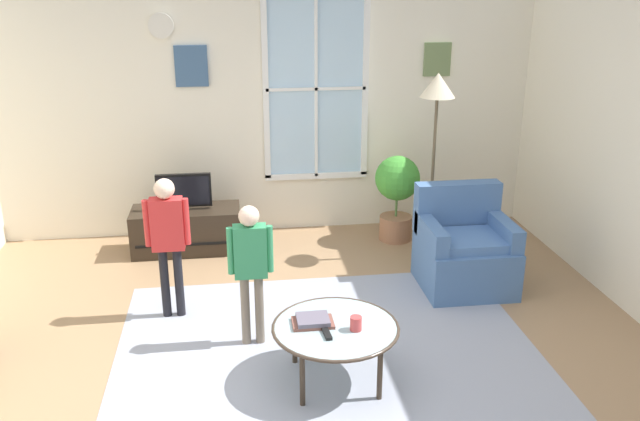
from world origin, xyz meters
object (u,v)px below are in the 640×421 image
object	(u,v)px
person_green_shirt	(251,259)
floor_lamp	(437,104)
tv_stand	(187,230)
potted_plant_by_window	(397,190)
coffee_table	(336,329)
remote_near_books	(327,334)
armchair	(464,251)
cup	(356,323)
book_stack	(313,321)
television	(184,191)
person_red_shirt	(168,232)

from	to	relation	value
person_green_shirt	floor_lamp	size ratio (longest dim) A/B	0.61
tv_stand	potted_plant_by_window	bearing A→B (deg)	0.06
coffee_table	floor_lamp	world-z (taller)	floor_lamp
tv_stand	remote_near_books	size ratio (longest dim) A/B	7.56
tv_stand	armchair	bearing A→B (deg)	-24.77
cup	book_stack	bearing A→B (deg)	157.36
remote_near_books	television	bearing A→B (deg)	112.22
potted_plant_by_window	floor_lamp	size ratio (longest dim) A/B	0.50
television	potted_plant_by_window	xyz separation A→B (m)	(2.12, 0.01, -0.08)
coffee_table	remote_near_books	world-z (taller)	remote_near_books
tv_stand	remote_near_books	world-z (taller)	same
cup	tv_stand	bearing A→B (deg)	116.30
tv_stand	potted_plant_by_window	distance (m)	2.15
person_red_shirt	potted_plant_by_window	distance (m)	2.56
floor_lamp	person_green_shirt	bearing A→B (deg)	-141.06
remote_near_books	potted_plant_by_window	bearing A→B (deg)	66.74
book_stack	person_green_shirt	world-z (taller)	person_green_shirt
armchair	book_stack	bearing A→B (deg)	-140.03
tv_stand	person_red_shirt	size ratio (longest dim) A/B	0.92
armchair	person_red_shirt	bearing A→B (deg)	-174.77
person_green_shirt	floor_lamp	xyz separation A→B (m)	(1.77, 1.43, 0.81)
person_green_shirt	potted_plant_by_window	size ratio (longest dim) A/B	1.22
potted_plant_by_window	person_red_shirt	bearing A→B (deg)	-147.83
tv_stand	cup	size ratio (longest dim) A/B	11.10
television	person_red_shirt	distance (m)	1.36
cup	television	bearing A→B (deg)	116.32
person_green_shirt	person_red_shirt	bearing A→B (deg)	140.51
coffee_table	floor_lamp	bearing A→B (deg)	58.07
tv_stand	cup	xyz separation A→B (m)	(1.23, -2.49, 0.24)
armchair	cup	distance (m)	1.83
person_green_shirt	coffee_table	bearing A→B (deg)	-46.71
coffee_table	potted_plant_by_window	world-z (taller)	potted_plant_by_window
armchair	person_red_shirt	world-z (taller)	person_red_shirt
cup	remote_near_books	distance (m)	0.20
potted_plant_by_window	coffee_table	bearing A→B (deg)	-112.72
coffee_table	person_green_shirt	world-z (taller)	person_green_shirt
coffee_table	cup	bearing A→B (deg)	-26.57
book_stack	coffee_table	bearing A→B (deg)	-19.09
armchair	book_stack	world-z (taller)	armchair
floor_lamp	potted_plant_by_window	bearing A→B (deg)	116.94
person_red_shirt	potted_plant_by_window	size ratio (longest dim) A/B	1.30
book_stack	remote_near_books	size ratio (longest dim) A/B	1.96
person_green_shirt	remote_near_books	bearing A→B (deg)	-55.65
coffee_table	book_stack	world-z (taller)	book_stack
tv_stand	book_stack	distance (m)	2.58
person_red_shirt	person_green_shirt	bearing A→B (deg)	-39.49
book_stack	cup	world-z (taller)	cup
remote_near_books	potted_plant_by_window	world-z (taller)	potted_plant_by_window
person_red_shirt	floor_lamp	bearing A→B (deg)	21.11
cup	remote_near_books	size ratio (longest dim) A/B	0.68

